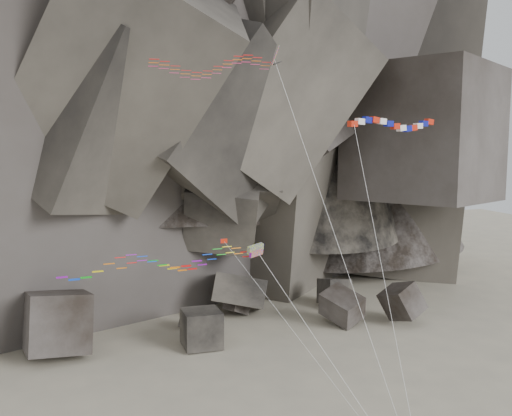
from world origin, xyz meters
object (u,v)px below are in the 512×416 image
object	(u,v)px
banner_kite	(394,126)
parafoil_kite	(157,262)
delta_kite	(208,65)
pennant_kite	(265,295)

from	to	relation	value
banner_kite	parafoil_kite	distance (m)	22.77
delta_kite	parafoil_kite	world-z (taller)	delta_kite
delta_kite	banner_kite	xyz separation A→B (m)	(16.35, 1.48, -4.15)
delta_kite	banner_kite	size ratio (longest dim) A/B	1.19
pennant_kite	banner_kite	bearing A→B (deg)	8.45
pennant_kite	delta_kite	bearing A→B (deg)	170.21
banner_kite	pennant_kite	bearing A→B (deg)	175.91
delta_kite	banner_kite	bearing A→B (deg)	21.51
banner_kite	pennant_kite	size ratio (longest dim) A/B	1.57
parafoil_kite	pennant_kite	world-z (taller)	parafoil_kite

